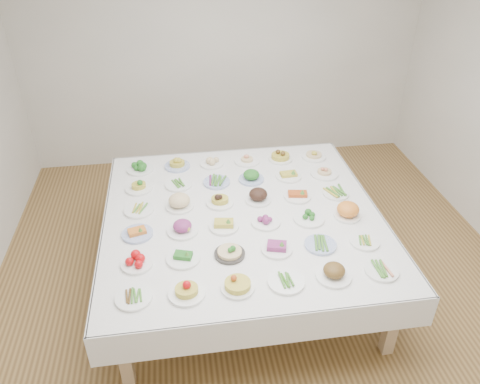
{
  "coord_description": "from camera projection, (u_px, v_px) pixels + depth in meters",
  "views": [
    {
      "loc": [
        -0.67,
        -3.28,
        3.14
      ],
      "look_at": [
        -0.15,
        0.17,
        0.88
      ],
      "focal_mm": 35.0,
      "sensor_mm": 36.0,
      "label": 1
    }
  ],
  "objects": [
    {
      "name": "dish_30",
      "position": [
        140.0,
        166.0,
        4.7
      ],
      "size": [
        0.26,
        0.26,
        0.12
      ],
      "color": "white",
      "rests_on": "display_table"
    },
    {
      "name": "dish_14",
      "position": [
        224.0,
        223.0,
        3.91
      ],
      "size": [
        0.25,
        0.25,
        0.11
      ],
      "color": "white",
      "rests_on": "display_table"
    },
    {
      "name": "dish_33",
      "position": [
        247.0,
        157.0,
        4.85
      ],
      "size": [
        0.26,
        0.26,
        0.13
      ],
      "color": "white",
      "rests_on": "display_table"
    },
    {
      "name": "dish_29",
      "position": [
        325.0,
        170.0,
        4.63
      ],
      "size": [
        0.27,
        0.27,
        0.13
      ],
      "color": "white",
      "rests_on": "display_table"
    },
    {
      "name": "dish_3",
      "position": [
        286.0,
        281.0,
        3.36
      ],
      "size": [
        0.26,
        0.26,
        0.06
      ],
      "color": "white",
      "rests_on": "display_table"
    },
    {
      "name": "dish_17",
      "position": [
        348.0,
        210.0,
        4.03
      ],
      "size": [
        0.24,
        0.24,
        0.14
      ],
      "color": "white",
      "rests_on": "display_table"
    },
    {
      "name": "dish_32",
      "position": [
        212.0,
        161.0,
        4.81
      ],
      "size": [
        0.24,
        0.24,
        0.1
      ],
      "color": "white",
      "rests_on": "display_table"
    },
    {
      "name": "dish_15",
      "position": [
        266.0,
        220.0,
        3.96
      ],
      "size": [
        0.24,
        0.24,
        0.1
      ],
      "color": "white",
      "rests_on": "display_table"
    },
    {
      "name": "dish_27",
      "position": [
        251.0,
        175.0,
        4.54
      ],
      "size": [
        0.24,
        0.24,
        0.14
      ],
      "color": "#4C66B2",
      "rests_on": "display_table"
    },
    {
      "name": "room_envelope",
      "position": [
        263.0,
        96.0,
        3.52
      ],
      "size": [
        5.02,
        5.02,
        2.81
      ],
      "color": "olive",
      "rests_on": "ground"
    },
    {
      "name": "dish_35",
      "position": [
        314.0,
        153.0,
        4.93
      ],
      "size": [
        0.25,
        0.25,
        0.13
      ],
      "color": "white",
      "rests_on": "display_table"
    },
    {
      "name": "dish_9",
      "position": [
        277.0,
        246.0,
        3.66
      ],
      "size": [
        0.24,
        0.24,
        0.1
      ],
      "color": "white",
      "rests_on": "display_table"
    },
    {
      "name": "dish_19",
      "position": [
        179.0,
        201.0,
        4.15
      ],
      "size": [
        0.25,
        0.25,
        0.15
      ],
      "color": "white",
      "rests_on": "display_table"
    },
    {
      "name": "dish_7",
      "position": [
        183.0,
        256.0,
        3.57
      ],
      "size": [
        0.26,
        0.26,
        0.1
      ],
      "color": "white",
      "rests_on": "display_table"
    },
    {
      "name": "dish_1",
      "position": [
        186.0,
        287.0,
        3.24
      ],
      "size": [
        0.26,
        0.26,
        0.16
      ],
      "color": "white",
      "rests_on": "display_table"
    },
    {
      "name": "dish_4",
      "position": [
        334.0,
        270.0,
        3.39
      ],
      "size": [
        0.26,
        0.26,
        0.14
      ],
      "color": "white",
      "rests_on": "display_table"
    },
    {
      "name": "dish_13",
      "position": [
        182.0,
        226.0,
        3.85
      ],
      "size": [
        0.25,
        0.25,
        0.14
      ],
      "color": "white",
      "rests_on": "display_table"
    },
    {
      "name": "dish_12",
      "position": [
        137.0,
        232.0,
        3.83
      ],
      "size": [
        0.25,
        0.25,
        0.1
      ],
      "color": "#4C66B2",
      "rests_on": "display_table"
    },
    {
      "name": "dish_31",
      "position": [
        177.0,
        161.0,
        4.75
      ],
      "size": [
        0.25,
        0.25,
        0.15
      ],
      "color": "#4C66B2",
      "rests_on": "display_table"
    },
    {
      "name": "display_table",
      "position": [
        243.0,
        219.0,
        4.14
      ],
      "size": [
        2.41,
        2.41,
        0.75
      ],
      "color": "white",
      "rests_on": "ground"
    },
    {
      "name": "dish_5",
      "position": [
        382.0,
        269.0,
        3.46
      ],
      "size": [
        0.25,
        0.25,
        0.06
      ],
      "color": "white",
      "rests_on": "display_table"
    },
    {
      "name": "dish_10",
      "position": [
        321.0,
        243.0,
        3.71
      ],
      "size": [
        0.26,
        0.25,
        0.06
      ],
      "color": "#4C66B2",
      "rests_on": "display_table"
    },
    {
      "name": "dish_2",
      "position": [
        238.0,
        282.0,
        3.29
      ],
      "size": [
        0.24,
        0.24,
        0.14
      ],
      "color": "white",
      "rests_on": "display_table"
    },
    {
      "name": "dish_0",
      "position": [
        134.0,
        297.0,
        3.23
      ],
      "size": [
        0.25,
        0.25,
        0.05
      ],
      "color": "white",
      "rests_on": "display_table"
    },
    {
      "name": "dish_23",
      "position": [
        336.0,
        192.0,
        4.35
      ],
      "size": [
        0.24,
        0.24,
        0.06
      ],
      "color": "white",
      "rests_on": "display_table"
    },
    {
      "name": "dish_24",
      "position": [
        139.0,
        184.0,
        4.4
      ],
      "size": [
        0.25,
        0.25,
        0.13
      ],
      "color": "white",
      "rests_on": "display_table"
    },
    {
      "name": "dish_8",
      "position": [
        230.0,
        249.0,
        3.6
      ],
      "size": [
        0.24,
        0.24,
        0.14
      ],
      "color": "#2E2C29",
      "rests_on": "display_table"
    },
    {
      "name": "dish_11",
      "position": [
        365.0,
        241.0,
        3.75
      ],
      "size": [
        0.23,
        0.23,
        0.05
      ],
      "color": "white",
      "rests_on": "display_table"
    },
    {
      "name": "dish_34",
      "position": [
        281.0,
        154.0,
        4.88
      ],
      "size": [
        0.24,
        0.24,
        0.15
      ],
      "color": "white",
      "rests_on": "display_table"
    },
    {
      "name": "dish_21",
      "position": [
        258.0,
        196.0,
        4.24
      ],
      "size": [
        0.23,
        0.23,
        0.12
      ],
      "color": "white",
      "rests_on": "display_table"
    },
    {
      "name": "dish_6",
      "position": [
        136.0,
        260.0,
        3.51
      ],
      "size": [
        0.24,
        0.24,
        0.11
      ],
      "color": "white",
      "rests_on": "display_table"
    },
    {
      "name": "dish_25",
      "position": [
        179.0,
        184.0,
        4.48
      ],
      "size": [
        0.25,
        0.25,
        0.06
      ],
      "color": "white",
      "rests_on": "display_table"
    },
    {
      "name": "dish_18",
      "position": [
        139.0,
        209.0,
        4.12
      ],
      "size": [
        0.26,
        0.26,
        0.05
      ],
      "color": "white",
      "rests_on": "display_table"
    },
    {
      "name": "dish_28",
      "position": [
        289.0,
        173.0,
        4.59
      ],
      "size": [
        0.25,
        0.25,
        0.12
      ],
      "color": "white",
      "rests_on": "display_table"
    },
    {
      "name": "dish_26",
      "position": [
        217.0,
        181.0,
        4.51
      ],
      "size": [
        0.26,
        0.25,
        0.06
      ],
      "color": "#4C66B2",
      "rests_on": "display_table"
    },
    {
      "name": "dish_16",
      "position": [
        309.0,
        216.0,
        4.0
      ],
      "size": [
        0.26,
        0.26,
        0.1
      ],
      "color": "white",
      "rests_on": "display_table"
    },
    {
      "name": "dish_20",
      "position": [
        220.0,
        198.0,
        4.2
      ],
      "size": [
        0.25,
        0.25,
        0.14
      ],
      "color": "white",
      "rests_on": "display_table"
    },
    {
      "name": "dish_22",
      "position": [
        298.0,
        193.0,
        4.29
      ],
      "size": [
        0.25,
        0.25,
        0.11
      ],
      "color": "white",
      "rests_on": "display_table"
    }
  ]
}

